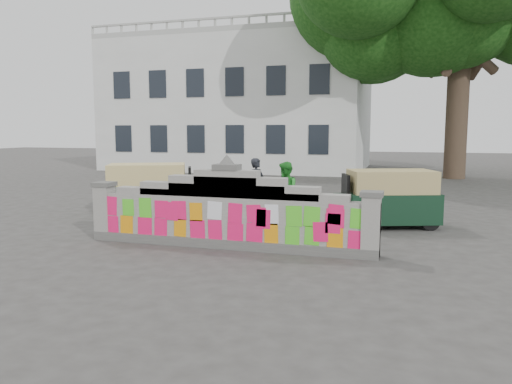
# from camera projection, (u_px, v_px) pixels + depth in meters

# --- Properties ---
(ground) EXTENTS (100.00, 100.00, 0.00)m
(ground) POSITION_uv_depth(u_px,v_px,m) (227.00, 247.00, 10.77)
(ground) COLOR #383533
(ground) RESTS_ON ground
(parapet_wall) EXTENTS (6.48, 0.44, 2.01)m
(parapet_wall) POSITION_uv_depth(u_px,v_px,m) (227.00, 213.00, 10.68)
(parapet_wall) COLOR #4C4C49
(parapet_wall) RESTS_ON ground
(building) EXTENTS (16.00, 10.00, 8.90)m
(building) POSITION_uv_depth(u_px,v_px,m) (243.00, 107.00, 33.17)
(building) COLOR silver
(building) RESTS_ON ground
(shade_tree) EXTENTS (12.00, 10.00, 12.00)m
(shade_tree) POSITION_uv_depth(u_px,v_px,m) (463.00, 1.00, 25.01)
(shade_tree) COLOR #38281E
(shade_tree) RESTS_ON ground
(cyclist_bike) EXTENTS (1.79, 1.19, 0.89)m
(cyclist_bike) POSITION_uv_depth(u_px,v_px,m) (257.00, 206.00, 13.72)
(cyclist_bike) COLOR black
(cyclist_bike) RESTS_ON ground
(cyclist_rider) EXTENTS (0.54, 0.65, 1.51)m
(cyclist_rider) POSITION_uv_depth(u_px,v_px,m) (257.00, 195.00, 13.68)
(cyclist_rider) COLOR black
(cyclist_rider) RESTS_ON ground
(pedestrian) EXTENTS (0.84, 0.96, 1.68)m
(pedestrian) POSITION_uv_depth(u_px,v_px,m) (285.00, 193.00, 13.45)
(pedestrian) COLOR green
(pedestrian) RESTS_ON ground
(rickshaw_left) EXTENTS (2.84, 2.15, 1.53)m
(rickshaw_left) POSITION_uv_depth(u_px,v_px,m) (150.00, 189.00, 14.67)
(rickshaw_left) COLOR #11331B
(rickshaw_left) RESTS_ON ground
(rickshaw_right) EXTENTS (2.76, 1.95, 1.49)m
(rickshaw_right) POSITION_uv_depth(u_px,v_px,m) (388.00, 198.00, 12.96)
(rickshaw_right) COLOR black
(rickshaw_right) RESTS_ON ground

